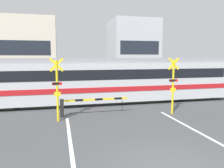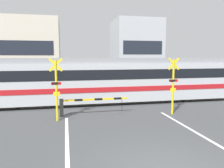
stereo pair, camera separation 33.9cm
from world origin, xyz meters
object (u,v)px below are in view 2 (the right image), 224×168
(crossing_signal_right, at_px, (173,83))
(crossing_barrier_near, at_px, (80,103))
(crossing_signal_left, at_px, (56,87))
(pedestrian, at_px, (94,82))
(crossing_barrier_far, at_px, (122,87))
(commuter_train, at_px, (105,79))

(crossing_signal_right, bearing_deg, crossing_barrier_near, 172.16)
(crossing_signal_left, bearing_deg, pedestrian, 71.06)
(crossing_barrier_near, distance_m, crossing_signal_left, 1.74)
(crossing_barrier_near, bearing_deg, crossing_signal_left, -149.76)
(crossing_barrier_far, bearing_deg, crossing_signal_left, -127.63)
(crossing_signal_left, height_order, pedestrian, crossing_signal_left)
(crossing_barrier_far, relative_size, crossing_signal_left, 1.18)
(crossing_barrier_near, height_order, crossing_signal_right, crossing_signal_right)
(commuter_train, relative_size, crossing_signal_left, 5.72)
(crossing_barrier_far, relative_size, crossing_signal_right, 1.18)
(crossing_signal_left, relative_size, pedestrian, 1.89)
(commuter_train, xyz_separation_m, crossing_barrier_far, (1.98, 2.73, -0.99))
(commuter_train, bearing_deg, crossing_signal_left, -128.79)
(crossing_barrier_near, bearing_deg, crossing_barrier_far, 56.62)
(crossing_barrier_far, xyz_separation_m, crossing_signal_left, (-5.09, -6.60, 1.05))
(crossing_barrier_near, xyz_separation_m, crossing_signal_right, (5.09, -0.70, 1.05))
(commuter_train, xyz_separation_m, crossing_signal_left, (-3.11, -3.87, 0.06))
(crossing_barrier_far, bearing_deg, commuter_train, -125.91)
(crossing_barrier_near, height_order, pedestrian, pedestrian)
(crossing_barrier_far, relative_size, pedestrian, 2.23)
(crossing_barrier_near, xyz_separation_m, crossing_barrier_far, (3.89, 5.90, 0.00))
(commuter_train, relative_size, crossing_barrier_near, 4.84)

